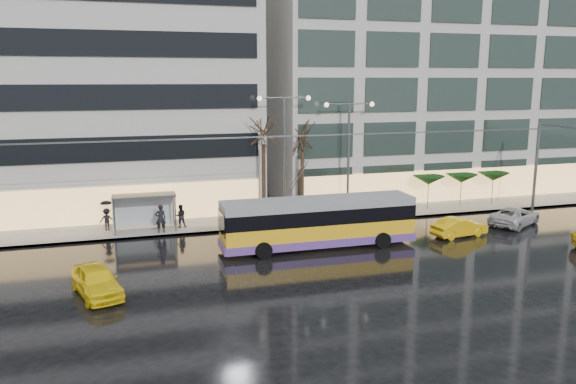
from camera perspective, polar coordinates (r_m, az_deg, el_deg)
name	(u,v)px	position (r m, az deg, el deg)	size (l,w,h in m)	color
ground	(304,271)	(31.14, 1.60, -7.99)	(140.00, 140.00, 0.00)	black
sidewalk	(273,211)	(44.57, -1.51, -1.91)	(80.00, 10.00, 0.15)	gray
kerb	(291,226)	(39.95, 0.32, -3.48)	(80.00, 0.10, 0.15)	slate
building_left	(24,68)	(47.43, -25.27, 11.32)	(34.00, 14.00, 22.00)	beige
building_right	(437,53)	(54.75, 14.94, 13.45)	(32.00, 14.00, 25.00)	beige
trolleybus	(318,224)	(34.90, 3.09, -3.24)	(12.15, 4.77, 5.63)	yellow
catenary	(282,171)	(37.75, -0.64, 2.13)	(42.24, 5.12, 7.00)	#595B60
bus_shelter	(138,204)	(39.51, -14.96, -1.23)	(4.20, 1.60, 2.51)	#595B60
street_lamp_near	(284,141)	(40.52, -0.38, 5.24)	(3.96, 0.36, 9.03)	#595B60
street_lamp_far	(349,142)	(42.19, 6.18, 5.05)	(3.96, 0.36, 8.53)	#595B60
tree_a	(263,126)	(40.22, -2.53, 6.76)	(3.20, 3.20, 8.40)	black
tree_b	(302,134)	(41.29, 1.48, 5.93)	(3.20, 3.20, 7.70)	black
parasol_a	(429,180)	(45.95, 14.09, 1.17)	(2.50, 2.50, 2.65)	#595B60
parasol_b	(462,178)	(47.53, 17.22, 1.33)	(2.50, 2.50, 2.65)	#595B60
parasol_c	(493,177)	(49.24, 20.13, 1.48)	(2.50, 2.50, 2.65)	#595B60
taxi_a	(97,281)	(29.05, -18.87, -8.52)	(1.76, 4.36, 1.49)	yellow
taxi_b	(459,227)	(39.20, 16.99, -3.43)	(1.35, 3.87, 1.27)	yellow
sedan_silver	(515,216)	(43.57, 22.05, -2.28)	(2.18, 4.74, 1.32)	silver
pedestrian_a	(160,212)	(38.63, -12.84, -2.02)	(0.99, 1.01, 2.19)	black
pedestrian_b	(180,216)	(39.89, -10.87, -2.40)	(0.79, 0.61, 1.62)	black
pedestrian_c	(107,214)	(40.25, -17.94, -2.19)	(1.05, 0.89, 2.11)	black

